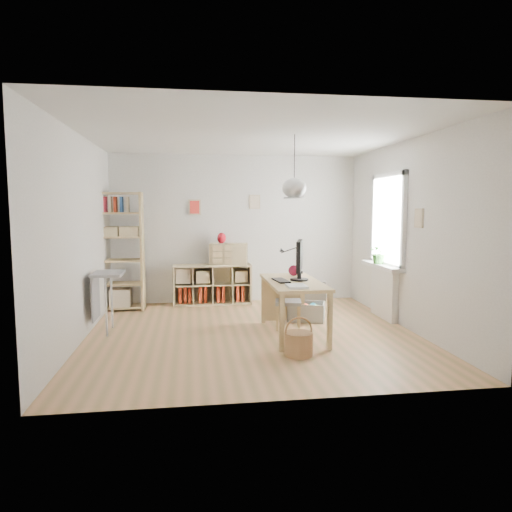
{
  "coord_description": "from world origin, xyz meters",
  "views": [
    {
      "loc": [
        -0.81,
        -6.14,
        1.73
      ],
      "look_at": [
        0.1,
        0.3,
        1.05
      ],
      "focal_mm": 32.0,
      "sensor_mm": 36.0,
      "label": 1
    }
  ],
  "objects": [
    {
      "name": "window_unit",
      "position": [
        2.23,
        0.6,
        1.55
      ],
      "size": [
        0.07,
        1.16,
        1.46
      ],
      "color": "white",
      "rests_on": "ground"
    },
    {
      "name": "red_vase",
      "position": [
        -0.28,
        2.04,
        1.2
      ],
      "size": [
        0.16,
        0.16,
        0.19
      ],
      "primitive_type": "ellipsoid",
      "color": "maroon",
      "rests_on": "drawer_chest"
    },
    {
      "name": "room_shell",
      "position": [
        0.55,
        -0.15,
        2.0
      ],
      "size": [
        4.5,
        4.5,
        4.5
      ],
      "color": "white",
      "rests_on": "ground"
    },
    {
      "name": "task_lamp",
      "position": [
        0.64,
        0.47,
        1.02
      ],
      "size": [
        0.37,
        0.14,
        0.4
      ],
      "color": "black",
      "rests_on": "desk"
    },
    {
      "name": "windowsill",
      "position": [
        2.14,
        0.6,
        0.83
      ],
      "size": [
        0.22,
        1.2,
        0.06
      ],
      "primitive_type": "cube",
      "color": "white",
      "rests_on": "radiator"
    },
    {
      "name": "desk",
      "position": [
        0.55,
        -0.15,
        0.66
      ],
      "size": [
        0.7,
        1.5,
        0.75
      ],
      "color": "tan",
      "rests_on": "ground"
    },
    {
      "name": "ground",
      "position": [
        0.0,
        0.0,
        0.0
      ],
      "size": [
        4.5,
        4.5,
        0.0
      ],
      "primitive_type": "plane",
      "color": "tan",
      "rests_on": "ground"
    },
    {
      "name": "storage_chest",
      "position": [
        0.96,
        0.66,
        0.19
      ],
      "size": [
        0.73,
        0.77,
        0.58
      ],
      "rotation": [
        0.0,
        0.0,
        -0.36
      ],
      "color": "silver",
      "rests_on": "ground"
    },
    {
      "name": "yarn_ball",
      "position": [
        0.66,
        0.31,
        0.83
      ],
      "size": [
        0.15,
        0.15,
        0.15
      ],
      "primitive_type": "sphere",
      "color": "#4B0A1A",
      "rests_on": "desk"
    },
    {
      "name": "drawer_chest",
      "position": [
        -0.15,
        2.04,
        0.91
      ],
      "size": [
        0.71,
        0.42,
        0.38
      ],
      "primitive_type": "cube",
      "rotation": [
        0.0,
        0.0,
        -0.18
      ],
      "color": "tan",
      "rests_on": "cube_shelf"
    },
    {
      "name": "cube_shelf",
      "position": [
        -0.47,
        2.08,
        0.3
      ],
      "size": [
        1.4,
        0.38,
        0.72
      ],
      "color": "tan",
      "rests_on": "ground"
    },
    {
      "name": "side_table",
      "position": [
        -2.04,
        0.35,
        0.67
      ],
      "size": [
        0.4,
        0.55,
        0.85
      ],
      "color": "#969699",
      "rests_on": "ground"
    },
    {
      "name": "monitor",
      "position": [
        0.64,
        -0.12,
        1.06
      ],
      "size": [
        0.25,
        0.62,
        0.55
      ],
      "rotation": [
        0.0,
        0.0,
        -0.29
      ],
      "color": "black",
      "rests_on": "desk"
    },
    {
      "name": "wicker_basket",
      "position": [
        0.42,
        -1.02,
        0.15
      ],
      "size": [
        0.34,
        0.33,
        0.46
      ],
      "rotation": [
        0.0,
        0.0,
        0.07
      ],
      "color": "olive",
      "rests_on": "ground"
    },
    {
      "name": "tall_bookshelf",
      "position": [
        -2.04,
        1.8,
        1.09
      ],
      "size": [
        0.8,
        0.38,
        2.0
      ],
      "color": "tan",
      "rests_on": "ground"
    },
    {
      "name": "radiator",
      "position": [
        2.19,
        0.6,
        0.4
      ],
      "size": [
        0.1,
        0.8,
        0.8
      ],
      "primitive_type": "cube",
      "color": "white",
      "rests_on": "ground"
    },
    {
      "name": "paper_tray",
      "position": [
        0.48,
        -0.66,
        0.76
      ],
      "size": [
        0.24,
        0.29,
        0.03
      ],
      "primitive_type": "cube",
      "rotation": [
        0.0,
        0.0,
        0.0
      ],
      "color": "white",
      "rests_on": "desk"
    },
    {
      "name": "chair",
      "position": [
        0.56,
        0.24,
        0.42
      ],
      "size": [
        0.42,
        0.42,
        0.74
      ],
      "rotation": [
        0.0,
        0.0,
        -0.19
      ],
      "color": "#969699",
      "rests_on": "ground"
    },
    {
      "name": "keyboard",
      "position": [
        0.38,
        -0.15,
        0.76
      ],
      "size": [
        0.2,
        0.42,
        0.02
      ],
      "primitive_type": "cube",
      "rotation": [
        0.0,
        0.0,
        0.12
      ],
      "color": "black",
      "rests_on": "desk"
    },
    {
      "name": "potted_plant",
      "position": [
        2.12,
        0.68,
        1.03
      ],
      "size": [
        0.34,
        0.3,
        0.35
      ],
      "primitive_type": "imported",
      "rotation": [
        0.0,
        0.0,
        0.09
      ],
      "color": "#33722A",
      "rests_on": "windowsill"
    }
  ]
}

